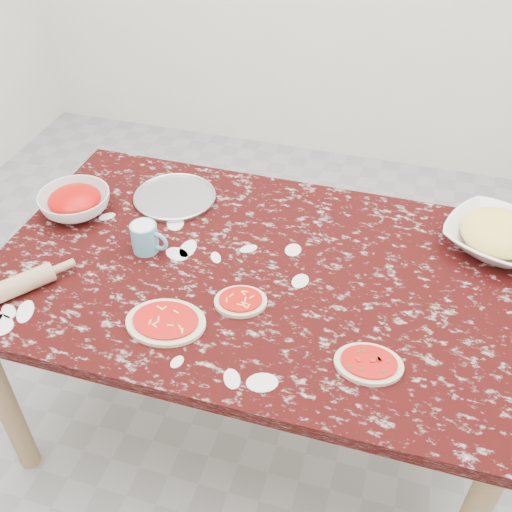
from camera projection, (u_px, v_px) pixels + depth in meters
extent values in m
plane|color=gray|center=(256.00, 414.00, 2.31)|extent=(4.00, 4.00, 0.00)
cube|color=black|center=(256.00, 273.00, 1.84)|extent=(1.60, 1.00, 0.04)
cube|color=#947C54|center=(256.00, 288.00, 1.88)|extent=(1.50, 0.90, 0.08)
cylinder|color=#947C54|center=(4.00, 401.00, 1.93)|extent=(0.07, 0.07, 0.71)
cylinder|color=#947C54|center=(122.00, 243.00, 2.54)|extent=(0.07, 0.07, 0.71)
cylinder|color=#947C54|center=(474.00, 313.00, 2.23)|extent=(0.07, 0.07, 0.71)
cylinder|color=#B2B2B7|center=(175.00, 198.00, 2.10)|extent=(0.36, 0.36, 0.01)
imported|color=white|center=(75.00, 203.00, 2.02)|extent=(0.30, 0.30, 0.07)
imported|color=white|center=(497.00, 238.00, 1.88)|extent=(0.41, 0.41, 0.08)
cylinder|color=#599EBA|center=(145.00, 238.00, 1.86)|extent=(0.08, 0.08, 0.10)
torus|color=#599EBA|center=(158.00, 241.00, 1.85)|extent=(0.07, 0.02, 0.07)
cylinder|color=silver|center=(143.00, 229.00, 1.84)|extent=(0.07, 0.07, 0.01)
ellipsoid|color=beige|center=(166.00, 322.00, 1.65)|extent=(0.24, 0.20, 0.01)
ellipsoid|color=red|center=(166.00, 320.00, 1.64)|extent=(0.20, 0.16, 0.00)
ellipsoid|color=beige|center=(241.00, 302.00, 1.71)|extent=(0.18, 0.16, 0.01)
ellipsoid|color=red|center=(241.00, 300.00, 1.70)|extent=(0.15, 0.13, 0.00)
ellipsoid|color=beige|center=(369.00, 364.00, 1.54)|extent=(0.19, 0.15, 0.01)
ellipsoid|color=red|center=(369.00, 362.00, 1.53)|extent=(0.15, 0.12, 0.00)
cylinder|color=tan|center=(3.00, 291.00, 1.71)|extent=(0.22, 0.27, 0.06)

